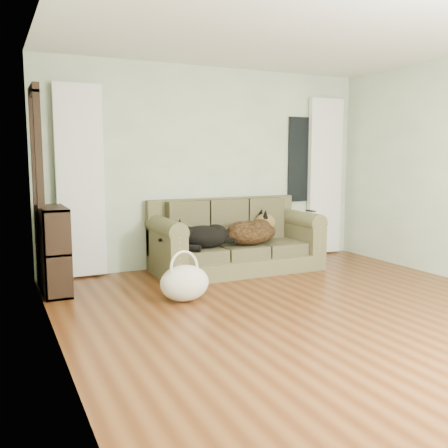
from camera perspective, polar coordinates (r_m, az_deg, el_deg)
name	(u,v)px	position (r m, az deg, el deg)	size (l,w,h in m)	color
floor	(321,316)	(4.70, 11.04, -10.24)	(5.00, 5.00, 0.00)	#4B230D
ceiling	(329,17)	(4.63, 11.92, 22.11)	(5.00, 5.00, 0.00)	white
wall_back	(210,167)	(6.65, -1.57, 6.49)	(4.50, 0.04, 2.60)	beige
wall_left	(56,176)	(3.62, -18.60, 5.18)	(0.04, 5.00, 2.60)	beige
curtain_left	(80,182)	(6.10, -16.10, 4.69)	(0.55, 0.08, 2.25)	white
curtain_right	(325,177)	(7.50, 11.44, 5.32)	(0.55, 0.08, 2.25)	white
window_pane	(303,160)	(7.33, 9.04, 7.28)	(0.50, 0.03, 1.20)	black
door_casing	(38,193)	(5.67, -20.45, 3.30)	(0.07, 0.60, 2.10)	black
sofa	(237,236)	(6.31, 1.46, -1.33)	(2.09, 0.90, 0.85)	#4A4327
dog_black_lab	(200,237)	(5.99, -2.78, -1.51)	(0.66, 0.46, 0.28)	black
dog_shepherd	(252,233)	(6.29, 3.23, -1.00)	(0.75, 0.53, 0.33)	black
tv_remote	(311,211)	(6.68, 9.89, 1.49)	(0.05, 0.18, 0.02)	black
tote_bag	(185,285)	(5.04, -4.53, -6.99)	(0.50, 0.39, 0.36)	#EEE5CB
bookshelf	(54,246)	(5.57, -18.90, -2.40)	(0.27, 0.73, 0.92)	black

